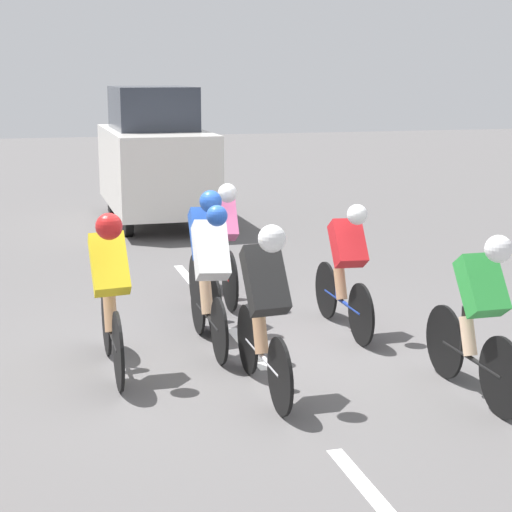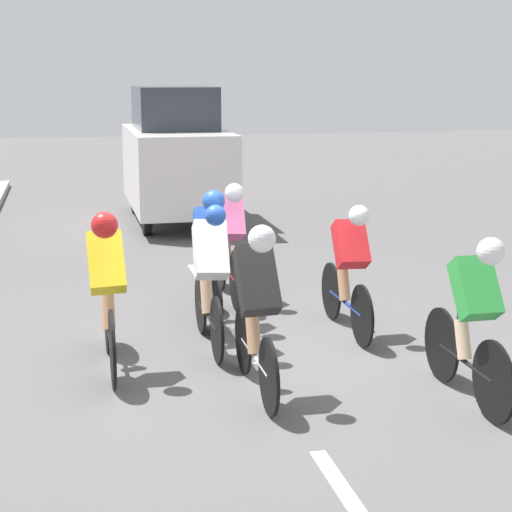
# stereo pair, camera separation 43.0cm
# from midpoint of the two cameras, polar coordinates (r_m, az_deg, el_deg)

# --- Properties ---
(ground_plane) EXTENTS (60.00, 60.00, 0.00)m
(ground_plane) POSITION_cam_midpoint_polar(r_m,az_deg,el_deg) (8.56, 1.13, -6.53)
(ground_plane) COLOR #565454
(lane_stripe_near) EXTENTS (0.12, 1.40, 0.01)m
(lane_stripe_near) POSITION_cam_midpoint_polar(r_m,az_deg,el_deg) (5.92, 8.27, -15.58)
(lane_stripe_near) COLOR white
(lane_stripe_near) RESTS_ON ground
(lane_stripe_mid) EXTENTS (0.12, 1.40, 0.01)m
(lane_stripe_mid) POSITION_cam_midpoint_polar(r_m,az_deg,el_deg) (8.74, 0.83, -6.11)
(lane_stripe_mid) COLOR white
(lane_stripe_mid) RESTS_ON ground
(lane_stripe_far) EXTENTS (0.12, 1.40, 0.01)m
(lane_stripe_far) POSITION_cam_midpoint_polar(r_m,az_deg,el_deg) (11.76, -2.77, -1.33)
(lane_stripe_far) COLOR white
(lane_stripe_far) RESTS_ON ground
(cyclist_yellow) EXTENTS (0.34, 1.73, 1.55)m
(cyclist_yellow) POSITION_cam_midpoint_polar(r_m,az_deg,el_deg) (7.92, -8.36, -2.05)
(cyclist_yellow) COLOR black
(cyclist_yellow) RESTS_ON ground
(cyclist_pink) EXTENTS (0.35, 1.75, 1.48)m
(cyclist_pink) POSITION_cam_midpoint_polar(r_m,az_deg,el_deg) (10.31, -0.59, 1.10)
(cyclist_pink) COLOR black
(cyclist_pink) RESTS_ON ground
(cyclist_white) EXTENTS (0.35, 1.66, 1.51)m
(cyclist_white) POSITION_cam_midpoint_polar(r_m,az_deg,el_deg) (8.50, -1.64, -1.16)
(cyclist_white) COLOR black
(cyclist_white) RESTS_ON ground
(cyclist_red) EXTENTS (0.33, 1.68, 1.43)m
(cyclist_red) POSITION_cam_midpoint_polar(r_m,az_deg,el_deg) (9.08, 7.59, -0.66)
(cyclist_red) COLOR black
(cyclist_red) RESTS_ON ground
(cyclist_black) EXTENTS (0.34, 1.68, 1.54)m
(cyclist_black) POSITION_cam_midpoint_polar(r_m,az_deg,el_deg) (7.25, 1.75, -3.25)
(cyclist_black) COLOR black
(cyclist_black) RESTS_ON ground
(cyclist_green) EXTENTS (0.32, 1.65, 1.48)m
(cyclist_green) POSITION_cam_midpoint_polar(r_m,az_deg,el_deg) (7.37, 15.89, -3.83)
(cyclist_green) COLOR black
(cyclist_green) RESTS_ON ground
(cyclist_blue) EXTENTS (0.33, 1.65, 1.53)m
(cyclist_blue) POSITION_cam_midpoint_polar(r_m,az_deg,el_deg) (9.36, -1.77, 0.26)
(cyclist_blue) COLOR black
(cyclist_blue) RESTS_ON ground
(support_car) EXTENTS (1.70, 3.85, 2.49)m
(support_car) POSITION_cam_midpoint_polar(r_m,az_deg,el_deg) (15.95, -4.59, 6.62)
(support_car) COLOR black
(support_car) RESTS_ON ground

